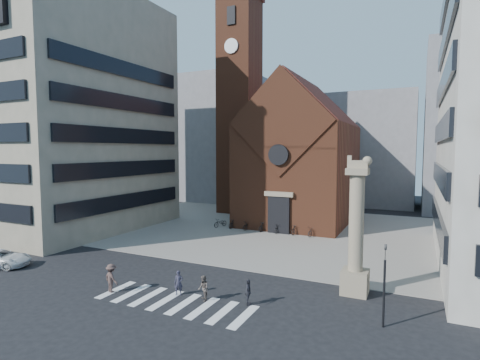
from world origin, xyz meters
name	(u,v)px	position (x,y,z in m)	size (l,w,h in m)	color
ground	(194,284)	(0.00, 0.00, 0.00)	(120.00, 120.00, 0.00)	black
piazza	(285,230)	(0.00, 19.00, 0.03)	(46.00, 30.00, 0.05)	gray
zebra_crossing	(174,302)	(0.55, -3.00, 0.01)	(10.20, 3.20, 0.01)	white
church	(301,158)	(0.00, 25.04, 7.98)	(12.00, 16.65, 18.00)	brown
campanile	(240,103)	(-10.00, 28.00, 15.74)	(5.50, 5.50, 31.20)	brown
building_left	(64,115)	(-24.00, 10.00, 13.00)	(18.00, 20.00, 26.00)	#9F917B
bg_block_left	(219,139)	(-20.00, 40.00, 11.00)	(16.00, 14.00, 22.00)	gray
bg_block_mid	(370,150)	(6.00, 45.00, 9.00)	(14.00, 12.00, 18.00)	gray
lion_column	(356,239)	(10.01, 3.00, 3.46)	(1.63, 1.60, 8.68)	gray
traffic_light	(384,283)	(12.00, -1.00, 2.29)	(0.13, 0.16, 4.30)	black
pedestrian_0	(179,283)	(0.14, -1.95, 0.76)	(0.56, 0.37, 1.53)	#2A2939
pedestrian_1	(203,288)	(2.00, -2.08, 0.76)	(0.74, 0.58, 1.52)	#584D46
pedestrian_2	(248,292)	(4.67, -1.49, 0.77)	(0.90, 0.37, 1.53)	#292931
pedestrian_3	(111,278)	(-3.98, -3.40, 0.91)	(1.17, 0.67, 1.81)	#4A3631
scooter_0	(220,223)	(-7.25, 17.10, 0.55)	(0.66, 1.90, 1.00)	black
scooter_1	(235,224)	(-5.42, 17.10, 0.60)	(0.52, 1.84, 1.11)	black
scooter_2	(249,225)	(-3.59, 17.10, 0.55)	(0.66, 1.90, 1.00)	black
scooter_3	(264,226)	(-1.76, 17.10, 0.60)	(0.52, 1.84, 1.11)	black
scooter_4	(280,228)	(0.08, 17.10, 0.55)	(0.66, 1.90, 1.00)	black
scooter_5	(296,229)	(1.91, 17.10, 0.60)	(0.52, 1.84, 1.11)	black
scooter_6	(313,231)	(3.74, 17.10, 0.55)	(0.66, 1.90, 1.00)	black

